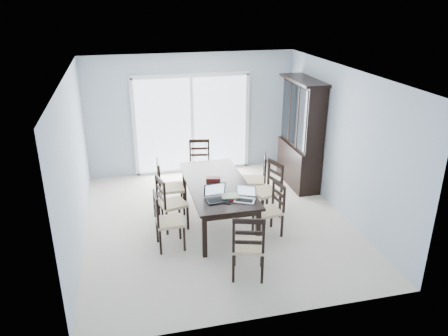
{
  "coord_description": "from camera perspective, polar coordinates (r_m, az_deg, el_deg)",
  "views": [
    {
      "loc": [
        -1.46,
        -6.59,
        3.75
      ],
      "look_at": [
        0.12,
        0.0,
        1.01
      ],
      "focal_mm": 35.0,
      "sensor_mm": 36.0,
      "label": 1
    }
  ],
  "objects": [
    {
      "name": "floor",
      "position": [
        7.72,
        -0.87,
        -7.07
      ],
      "size": [
        5.0,
        5.0,
        0.0
      ],
      "primitive_type": "plane",
      "color": "silver",
      "rests_on": "ground"
    },
    {
      "name": "game_box",
      "position": [
        7.46,
        -1.41,
        -1.48
      ],
      "size": [
        0.27,
        0.17,
        0.06
      ],
      "primitive_type": "cube",
      "rotation": [
        0.0,
        0.0,
        -0.21
      ],
      "color": "#521210",
      "rests_on": "dining_table"
    },
    {
      "name": "chair_right_far",
      "position": [
        8.22,
        4.58,
        -0.76
      ],
      "size": [
        0.52,
        0.51,
        1.1
      ],
      "rotation": [
        0.0,
        0.0,
        1.29
      ],
      "color": "black",
      "rests_on": "floor"
    },
    {
      "name": "sliding_door",
      "position": [
        9.56,
        -4.19,
        5.77
      ],
      "size": [
        2.52,
        0.05,
        2.18
      ],
      "color": "silver",
      "rests_on": "floor"
    },
    {
      "name": "chair_left_mid",
      "position": [
        7.32,
        -7.45,
        -3.85
      ],
      "size": [
        0.51,
        0.5,
        1.1
      ],
      "rotation": [
        0.0,
        0.0,
        -1.32
      ],
      "color": "black",
      "rests_on": "floor"
    },
    {
      "name": "hot_tub",
      "position": [
        10.77,
        -6.72,
        4.22
      ],
      "size": [
        2.18,
        2.03,
        0.98
      ],
      "rotation": [
        0.0,
        0.0,
        0.21
      ],
      "color": "maroon",
      "rests_on": "balcony"
    },
    {
      "name": "balcony",
      "position": [
        10.88,
        -4.92,
        1.47
      ],
      "size": [
        4.5,
        2.0,
        0.1
      ],
      "primitive_type": "cube",
      "color": "gray",
      "rests_on": "ground"
    },
    {
      "name": "laptop_silver",
      "position": [
        6.75,
        2.72,
        -3.91
      ],
      "size": [
        0.38,
        0.34,
        0.22
      ],
      "rotation": [
        0.0,
        0.0,
        -0.47
      ],
      "color": "#B7B7BA",
      "rests_on": "dining_table"
    },
    {
      "name": "chair_end_near",
      "position": [
        6.02,
        3.22,
        -9.42
      ],
      "size": [
        0.55,
        0.56,
        1.17
      ],
      "rotation": [
        0.0,
        0.0,
        -0.3
      ],
      "color": "black",
      "rests_on": "floor"
    },
    {
      "name": "china_hutch",
      "position": [
        8.99,
        10.02,
        4.31
      ],
      "size": [
        0.5,
        1.38,
        2.2
      ],
      "color": "black",
      "rests_on": "floor"
    },
    {
      "name": "cell_phone",
      "position": [
        6.68,
        0.51,
        -4.64
      ],
      "size": [
        0.11,
        0.08,
        0.01
      ],
      "primitive_type": "cube",
      "rotation": [
        0.0,
        0.0,
        -0.46
      ],
      "color": "black",
      "rests_on": "dining_table"
    },
    {
      "name": "railing",
      "position": [
        11.63,
        -5.78,
        5.92
      ],
      "size": [
        4.5,
        0.06,
        1.1
      ],
      "primitive_type": "cube",
      "color": "#99999E",
      "rests_on": "balcony"
    },
    {
      "name": "chair_right_mid",
      "position": [
        7.76,
        6.0,
        -2.01
      ],
      "size": [
        0.55,
        0.54,
        1.15
      ],
      "rotation": [
        0.0,
        0.0,
        1.87
      ],
      "color": "black",
      "rests_on": "floor"
    },
    {
      "name": "back_wall",
      "position": [
        9.53,
        -4.24,
        7.03
      ],
      "size": [
        4.5,
        0.02,
        2.6
      ],
      "primitive_type": "cube",
      "color": "#A3B3C3",
      "rests_on": "floor"
    },
    {
      "name": "ceiling",
      "position": [
        6.85,
        -1.0,
        12.32
      ],
      "size": [
        5.0,
        5.0,
        0.0
      ],
      "primitive_type": "plane",
      "rotation": [
        3.14,
        0.0,
        0.0
      ],
      "color": "white",
      "rests_on": "back_wall"
    },
    {
      "name": "dining_table",
      "position": [
        7.42,
        -0.9,
        -2.52
      ],
      "size": [
        1.0,
        2.2,
        0.75
      ],
      "color": "black",
      "rests_on": "floor"
    },
    {
      "name": "laptop_dark",
      "position": [
        6.75,
        -0.85,
        -3.83
      ],
      "size": [
        0.37,
        0.28,
        0.24
      ],
      "rotation": [
        0.0,
        0.0,
        0.09
      ],
      "color": "black",
      "rests_on": "dining_table"
    },
    {
      "name": "wall_right",
      "position": [
        7.95,
        15.13,
        3.26
      ],
      "size": [
        0.02,
        5.0,
        2.6
      ],
      "primitive_type": "cube",
      "color": "#A3B3C3",
      "rests_on": "floor"
    },
    {
      "name": "chair_left_near",
      "position": [
        6.8,
        -7.92,
        -6.09
      ],
      "size": [
        0.44,
        0.42,
        1.09
      ],
      "rotation": [
        0.0,
        0.0,
        -1.53
      ],
      "color": "black",
      "rests_on": "floor"
    },
    {
      "name": "book_stack",
      "position": [
        6.85,
        0.77,
        -3.77
      ],
      "size": [
        0.3,
        0.24,
        0.05
      ],
      "rotation": [
        0.0,
        0.0,
        -0.22
      ],
      "color": "maroon",
      "rests_on": "dining_table"
    },
    {
      "name": "chair_left_far",
      "position": [
        7.88,
        -7.66,
        -1.7
      ],
      "size": [
        0.46,
        0.44,
        1.16
      ],
      "rotation": [
        0.0,
        0.0,
        -1.59
      ],
      "color": "black",
      "rests_on": "floor"
    },
    {
      "name": "chair_end_far",
      "position": [
        8.94,
        -3.21,
        1.27
      ],
      "size": [
        0.49,
        0.5,
        1.12
      ],
      "rotation": [
        0.0,
        0.0,
        2.96
      ],
      "color": "black",
      "rests_on": "floor"
    },
    {
      "name": "chair_right_near",
      "position": [
        7.19,
        6.4,
        -4.61
      ],
      "size": [
        0.46,
        0.45,
        1.04
      ],
      "rotation": [
        0.0,
        0.0,
        1.74
      ],
      "color": "black",
      "rests_on": "floor"
    },
    {
      "name": "wall_left",
      "position": [
        7.08,
        -19.01,
        0.47
      ],
      "size": [
        0.02,
        5.0,
        2.6
      ],
      "primitive_type": "cube",
      "color": "#A3B3C3",
      "rests_on": "floor"
    }
  ]
}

